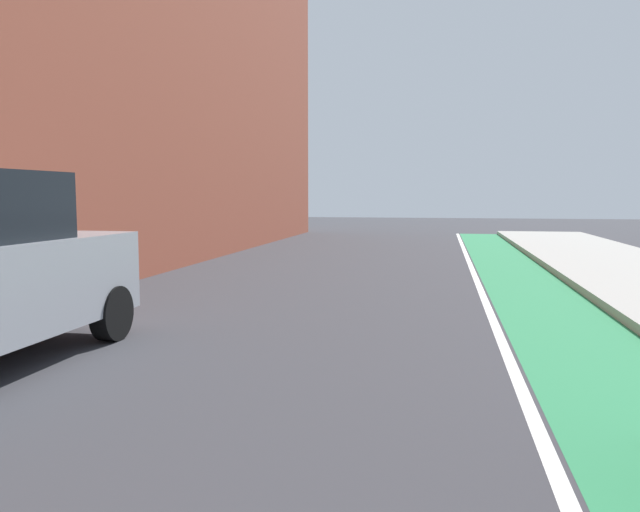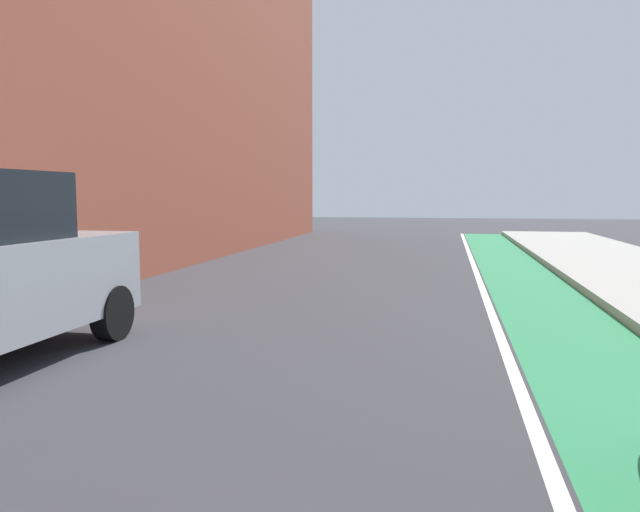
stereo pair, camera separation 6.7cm
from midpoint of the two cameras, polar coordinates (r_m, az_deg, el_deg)
ground_plane at (r=9.38m, az=0.91°, el=-5.07°), size 76.04×76.04×0.00m
bike_lane_paint at (r=11.31m, az=19.56°, el=-3.55°), size 1.60×34.56×0.00m
lane_divider_stripe at (r=11.21m, az=15.00°, el=-3.48°), size 0.12×34.56×0.00m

